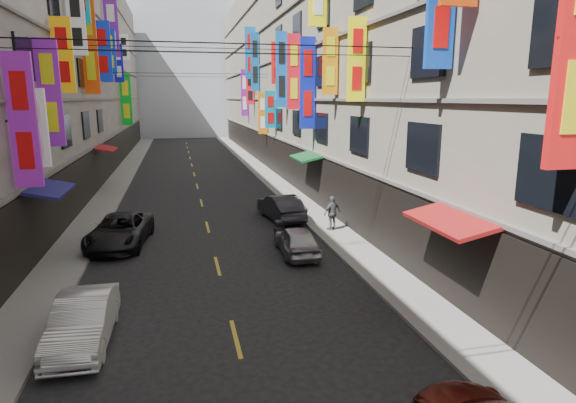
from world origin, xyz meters
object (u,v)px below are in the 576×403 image
car_right_mid (297,240)px  car_right_far (281,207)px  car_left_mid (83,321)px  pedestrian_rfar (332,213)px  car_left_far (120,231)px  scooter_far_right (280,231)px

car_right_mid → car_right_far: size_ratio=0.86×
car_right_far → car_left_mid: bearing=48.8°
car_left_mid → pedestrian_rfar: bearing=43.4°
car_left_mid → car_left_far: car_left_far is taller
scooter_far_right → car_left_far: (-7.15, 0.82, 0.25)m
car_left_far → scooter_far_right: bearing=1.0°
car_left_far → pedestrian_rfar: size_ratio=2.91×
car_right_far → car_right_mid: bearing=76.6°
car_left_mid → car_left_far: bearing=91.2°
car_right_mid → car_left_far: bearing=-20.9°
car_right_far → car_left_far: bearing=13.0°
car_left_mid → car_right_far: 14.46m
car_left_far → car_right_far: bearing=28.2°
car_left_mid → car_right_mid: (7.40, 6.04, -0.04)m
scooter_far_right → car_right_mid: size_ratio=0.50×
car_right_mid → pedestrian_rfar: pedestrian_rfar is taller
scooter_far_right → car_right_far: 3.93m
scooter_far_right → pedestrian_rfar: bearing=-167.6°
car_right_mid → car_left_mid: bearing=40.3°
car_left_mid → pedestrian_rfar: pedestrian_rfar is taller
scooter_far_right → car_left_mid: size_ratio=0.46×
scooter_far_right → car_right_far: (0.85, 3.83, 0.25)m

